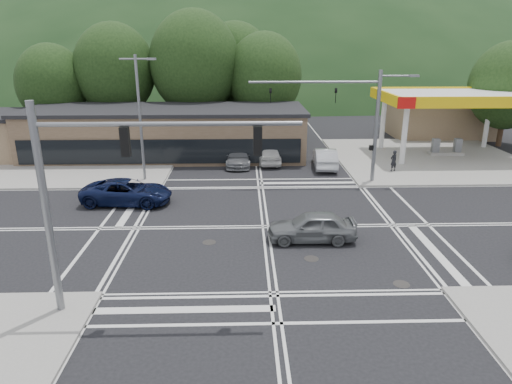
{
  "coord_description": "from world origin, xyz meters",
  "views": [
    {
      "loc": [
        -1.19,
        -23.52,
        9.84
      ],
      "look_at": [
        -0.47,
        1.96,
        1.4
      ],
      "focal_mm": 32.0,
      "sensor_mm": 36.0,
      "label": 1
    }
  ],
  "objects_px": {
    "car_blue_west": "(127,192)",
    "car_queue_b": "(269,154)",
    "car_queue_a": "(325,158)",
    "car_grey_center": "(312,226)",
    "car_northbound": "(238,157)",
    "pedestrian": "(394,161)"
  },
  "relations": [
    {
      "from": "car_queue_b",
      "to": "pedestrian",
      "type": "bearing_deg",
      "value": 160.62
    },
    {
      "from": "car_grey_center",
      "to": "car_queue_b",
      "type": "xyz_separation_m",
      "value": [
        -1.3,
        15.89,
        0.02
      ]
    },
    {
      "from": "car_grey_center",
      "to": "car_queue_a",
      "type": "relative_size",
      "value": 0.93
    },
    {
      "from": "car_grey_center",
      "to": "car_queue_b",
      "type": "bearing_deg",
      "value": -174.53
    },
    {
      "from": "car_queue_a",
      "to": "pedestrian",
      "type": "distance_m",
      "value": 5.37
    },
    {
      "from": "car_grey_center",
      "to": "car_queue_a",
      "type": "xyz_separation_m",
      "value": [
        3.16,
        14.35,
        0.03
      ]
    },
    {
      "from": "car_queue_a",
      "to": "car_queue_b",
      "type": "height_order",
      "value": "car_queue_a"
    },
    {
      "from": "car_blue_west",
      "to": "car_queue_b",
      "type": "height_order",
      "value": "car_queue_b"
    },
    {
      "from": "car_blue_west",
      "to": "car_queue_b",
      "type": "bearing_deg",
      "value": -39.8
    },
    {
      "from": "car_queue_a",
      "to": "pedestrian",
      "type": "bearing_deg",
      "value": 165.74
    },
    {
      "from": "car_grey_center",
      "to": "car_queue_a",
      "type": "bearing_deg",
      "value": 168.37
    },
    {
      "from": "pedestrian",
      "to": "car_queue_b",
      "type": "bearing_deg",
      "value": -45.59
    },
    {
      "from": "car_blue_west",
      "to": "car_queue_a",
      "type": "relative_size",
      "value": 1.15
    },
    {
      "from": "car_grey_center",
      "to": "car_queue_b",
      "type": "height_order",
      "value": "car_queue_b"
    },
    {
      "from": "pedestrian",
      "to": "car_queue_a",
      "type": "bearing_deg",
      "value": -45.56
    },
    {
      "from": "car_queue_b",
      "to": "pedestrian",
      "type": "relative_size",
      "value": 2.82
    },
    {
      "from": "car_queue_a",
      "to": "car_queue_b",
      "type": "bearing_deg",
      "value": -14.33
    },
    {
      "from": "car_northbound",
      "to": "car_queue_b",
      "type": "bearing_deg",
      "value": 12.72
    },
    {
      "from": "car_grey_center",
      "to": "car_northbound",
      "type": "distance_m",
      "value": 15.83
    },
    {
      "from": "car_northbound",
      "to": "car_grey_center",
      "type": "bearing_deg",
      "value": -74.79
    },
    {
      "from": "car_queue_b",
      "to": "car_northbound",
      "type": "xyz_separation_m",
      "value": [
        -2.62,
        -0.55,
        -0.09
      ]
    },
    {
      "from": "car_blue_west",
      "to": "car_queue_b",
      "type": "relative_size",
      "value": 1.21
    }
  ]
}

